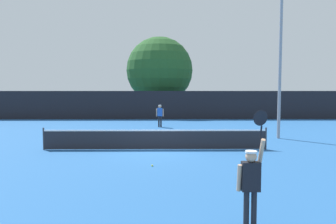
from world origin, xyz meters
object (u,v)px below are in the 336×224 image
light_pole (281,46)px  large_tree (160,70)px  player_serving (251,177)px  parked_car_near (255,107)px  tennis_ball (152,166)px  player_receiving (160,114)px

light_pole → large_tree: light_pole is taller
player_serving → light_pole: light_pole is taller
light_pole → parked_car_near: 18.50m
player_serving → large_tree: large_tree is taller
player_serving → tennis_ball: 6.18m
light_pole → player_receiving: bearing=141.2°
light_pole → parked_car_near: bearing=79.1°
player_serving → player_receiving: 18.45m
parked_car_near → tennis_ball: bearing=-121.2°
tennis_ball → large_tree: size_ratio=0.01×
player_serving → large_tree: 29.80m
tennis_ball → player_serving: bearing=-67.9°
player_serving → large_tree: bearing=94.6°
player_receiving → tennis_ball: size_ratio=24.74×
player_serving → player_receiving: size_ratio=1.51×
light_pole → tennis_ball: bearing=-135.9°
light_pole → large_tree: 18.36m
parked_car_near → player_serving: bearing=-113.3°
player_receiving → light_pole: bearing=141.2°
player_serving → large_tree: size_ratio=0.30×
player_serving → tennis_ball: size_ratio=37.23×
player_receiving → parked_car_near: size_ratio=0.38×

